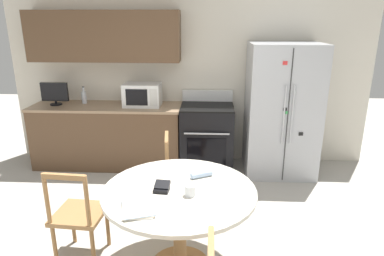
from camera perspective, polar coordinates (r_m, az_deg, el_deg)
The scene contains 14 objects.
back_wall at distance 5.01m, azimuth -4.07°, elevation 10.54°, with size 5.20×0.44×2.60m.
kitchen_counter at distance 5.11m, azimuth -13.75°, elevation -1.20°, with size 2.11×0.64×0.90m.
refrigerator at distance 4.79m, azimuth 14.70°, elevation 2.90°, with size 0.93×0.79×1.78m.
oven_range at distance 4.87m, azimuth 2.48°, elevation -1.43°, with size 0.73×0.68×1.08m.
microwave at distance 4.84m, azimuth -8.26°, elevation 5.53°, with size 0.51×0.36×0.32m.
countertop_tv at distance 5.20m, azimuth -21.91°, elevation 5.44°, with size 0.38×0.16×0.32m.
counter_bottle at distance 5.18m, azimuth -17.54°, elevation 4.96°, with size 0.07×0.07×0.25m.
dining_table at distance 2.87m, azimuth -2.10°, elevation -12.63°, with size 1.25×1.25×0.76m.
dining_chair_left at distance 3.23m, azimuth -18.41°, elevation -13.60°, with size 0.45×0.45×0.90m.
dining_chair_far at distance 3.75m, azimuth -1.65°, elevation -8.07°, with size 0.46×0.46×0.90m.
candle_glass at distance 2.70m, azimuth -0.33°, elevation -10.42°, with size 0.09×0.09×0.09m.
folded_napkin at distance 2.99m, azimuth 1.60°, elevation -7.73°, with size 0.20×0.13×0.05m.
wallet at distance 2.78m, azimuth -5.04°, elevation -9.85°, with size 0.13×0.14×0.07m.
mail_stack at distance 2.57m, azimuth -9.00°, elevation -12.96°, with size 0.30×0.35×0.02m.
Camera 1 is at (0.30, -2.34, 2.07)m, focal length 32.00 mm.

